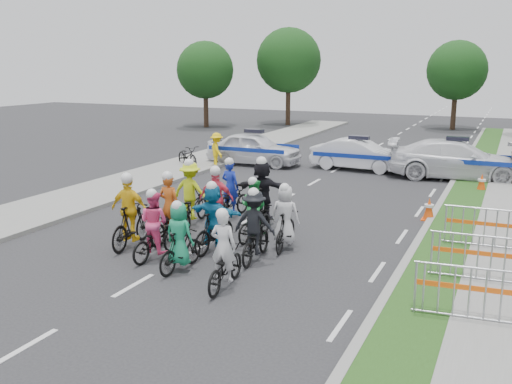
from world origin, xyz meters
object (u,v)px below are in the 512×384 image
at_px(barrier_2, 484,230).
at_px(parked_bike, 188,156).
at_px(rider_7, 285,223).
at_px(tree_4, 457,70).
at_px(rider_12, 231,198).
at_px(rider_8, 254,216).
at_px(rider_10, 191,199).
at_px(rider_0, 225,262).
at_px(rider_2, 155,232).
at_px(police_car_0, 254,149).
at_px(cone_0, 429,209).
at_px(police_car_2, 456,160).
at_px(marshal_hiviz, 217,150).
at_px(tree_0, 205,70).
at_px(rider_5, 214,222).
at_px(barrier_0, 469,296).
at_px(tree_3, 289,60).
at_px(rider_11, 262,196).
at_px(cone_1, 482,183).
at_px(police_car_1, 358,155).
at_px(rider_6, 171,218).
at_px(rider_3, 131,219).
at_px(rider_4, 255,232).
at_px(barrier_1, 478,260).

xyz_separation_m(barrier_2, parked_bike, (-13.20, 7.31, -0.06)).
xyz_separation_m(rider_7, tree_4, (0.95, 30.32, 3.50)).
bearing_deg(rider_12, rider_8, 140.03).
bearing_deg(rider_10, rider_0, 125.33).
relative_size(rider_2, police_car_0, 0.40).
xyz_separation_m(cone_0, parked_bike, (-11.50, 4.87, 0.15)).
bearing_deg(police_car_2, rider_7, 158.38).
distance_m(marshal_hiviz, tree_4, 22.44).
height_order(rider_2, cone_0, rider_2).
distance_m(rider_10, tree_0, 26.78).
height_order(rider_5, barrier_0, rider_5).
height_order(rider_8, cone_0, rider_8).
bearing_deg(cone_0, rider_12, -158.36).
bearing_deg(tree_3, parked_bike, -82.51).
bearing_deg(rider_10, rider_11, -159.06).
height_order(cone_1, tree_4, tree_4).
relative_size(police_car_1, cone_0, 5.96).
xyz_separation_m(rider_8, tree_3, (-9.97, 27.89, 4.24)).
bearing_deg(tree_3, rider_6, -74.53).
relative_size(cone_1, tree_3, 0.10).
bearing_deg(rider_7, cone_1, -119.70).
bearing_deg(rider_3, police_car_1, -106.71).
height_order(rider_12, barrier_2, rider_12).
bearing_deg(police_car_0, rider_2, -167.10).
bearing_deg(cone_1, rider_4, -113.60).
xyz_separation_m(rider_5, barrier_2, (6.22, 2.90, -0.21)).
bearing_deg(marshal_hiviz, rider_12, 164.45).
xyz_separation_m(rider_0, cone_1, (4.37, 12.18, -0.25)).
relative_size(rider_6, police_car_0, 0.44).
relative_size(rider_4, police_car_0, 0.41).
bearing_deg(police_car_1, cone_0, -147.13).
xyz_separation_m(rider_6, marshal_hiviz, (-4.21, 10.38, 0.16)).
relative_size(rider_7, police_car_2, 0.32).
distance_m(rider_5, rider_6, 1.48).
xyz_separation_m(rider_11, barrier_1, (6.12, -2.40, -0.29)).
xyz_separation_m(barrier_1, parked_bike, (-13.20, 9.83, -0.06)).
distance_m(rider_6, police_car_2, 13.57).
xyz_separation_m(rider_5, rider_11, (0.11, 2.78, 0.08)).
relative_size(rider_3, tree_0, 0.32).
height_order(rider_7, tree_0, tree_0).
distance_m(rider_2, tree_3, 31.75).
distance_m(rider_3, barrier_0, 8.42).
relative_size(police_car_2, tree_4, 0.87).
height_order(police_car_0, barrier_1, police_car_0).
distance_m(marshal_hiviz, tree_0, 17.41).
height_order(rider_8, police_car_0, rider_8).
bearing_deg(rider_12, police_car_0, -61.96).
distance_m(rider_3, cone_1, 13.31).
relative_size(rider_2, cone_1, 2.54).
distance_m(rider_3, rider_8, 3.26).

